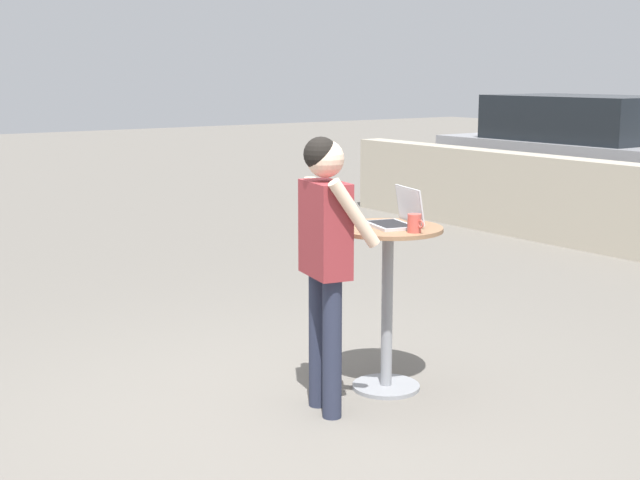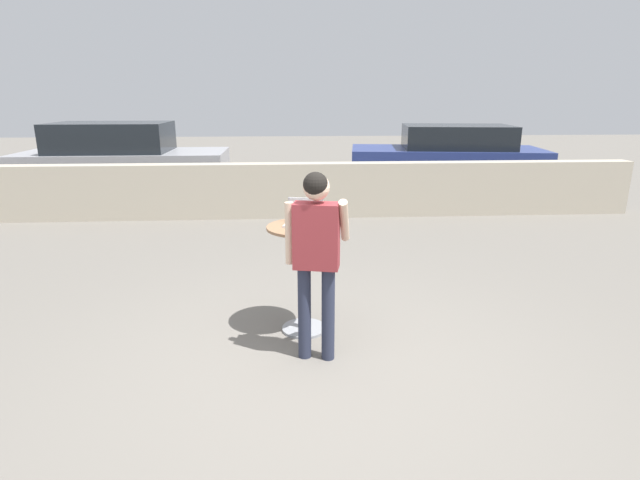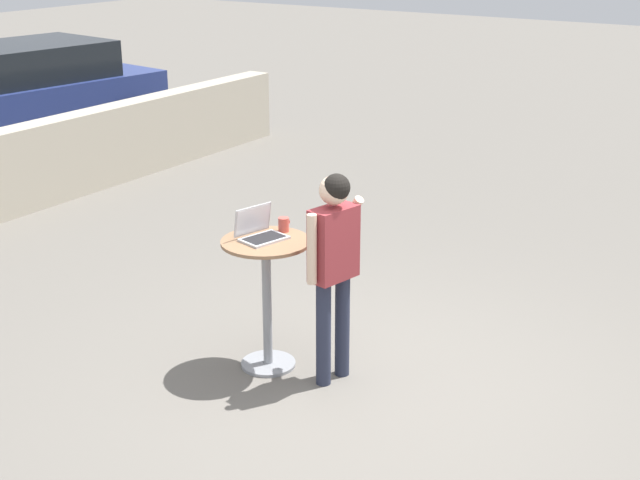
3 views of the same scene
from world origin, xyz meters
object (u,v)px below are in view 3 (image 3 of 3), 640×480
Objects in this scene: cafe_table at (267,284)px; laptop at (260,232)px; standing_person at (333,254)px; parked_car_further_down at (15,95)px; coffee_mug at (284,225)px.

laptop is (0.01, 0.06, 0.40)m from cafe_table.
standing_person is (0.09, -0.53, 0.32)m from cafe_table.
parked_car_further_down is (3.64, 7.21, -0.30)m from laptop.
standing_person is at bearing -80.72° from cafe_table.
laptop is 8.08m from parked_car_further_down.
cafe_table is 0.41m from laptop.
coffee_mug is at bearing 0.50° from cafe_table.
cafe_table is 2.67× the size of laptop.
coffee_mug is 8.04m from parked_car_further_down.
coffee_mug reaches higher than cafe_table.
coffee_mug is 0.03× the size of parked_car_further_down.
cafe_table is at bearing 99.28° from standing_person.
parked_car_further_down is at bearing 65.45° from standing_person.
standing_person is (-0.15, -0.53, -0.08)m from coffee_mug.
standing_person reaches higher than cafe_table.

